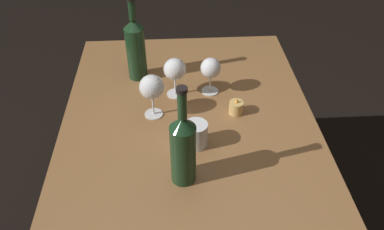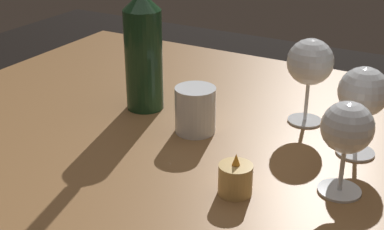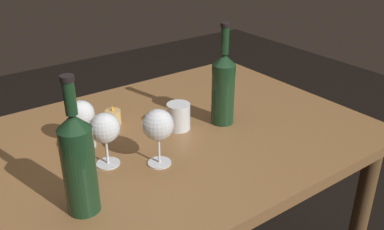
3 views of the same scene
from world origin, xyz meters
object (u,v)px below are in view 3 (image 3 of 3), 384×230
wine_bottle_second (223,87)px  wine_glass_centre (158,126)px  votive_candle (113,117)px  wine_bottle (78,162)px  water_tumbler (179,118)px  wine_glass_right (81,115)px  wine_glass_left (105,129)px

wine_bottle_second → wine_glass_centre: bearing=-163.0°
wine_bottle_second → votive_candle: bearing=145.8°
wine_glass_centre → wine_bottle: 0.26m
wine_bottle → wine_glass_centre: bearing=14.7°
wine_glass_centre → wine_bottle_second: size_ratio=0.49×
votive_candle → water_tumbler: bearing=-45.1°
water_tumbler → wine_bottle: bearing=-153.4°
wine_glass_centre → wine_bottle: size_ratio=0.49×
wine_glass_right → wine_bottle: (-0.12, -0.28, 0.03)m
wine_glass_left → wine_glass_right: wine_glass_left is taller
wine_glass_left → wine_bottle: wine_bottle is taller
wine_glass_right → wine_glass_centre: bearing=-59.4°
wine_glass_centre → votive_candle: wine_glass_centre is taller
wine_glass_centre → water_tumbler: (0.16, 0.14, -0.08)m
wine_glass_left → wine_glass_right: 0.13m
wine_glass_left → wine_glass_centre: wine_glass_centre is taller
wine_bottle → votive_candle: (0.26, 0.36, -0.11)m
water_tumbler → wine_glass_right: bearing=165.7°
wine_glass_left → votive_candle: size_ratio=2.33×
wine_bottle → water_tumbler: wine_bottle is taller
votive_candle → wine_glass_left: bearing=-120.3°
wine_bottle_second → wine_bottle: bearing=-164.0°
wine_glass_left → water_tumbler: wine_glass_left is taller
wine_glass_centre → wine_bottle_second: bearing=17.0°
wine_glass_left → wine_glass_centre: (0.12, -0.08, 0.01)m
wine_glass_left → votive_candle: wine_glass_left is taller
wine_glass_right → wine_glass_left: bearing=-85.7°
wine_bottle_second → water_tumbler: 0.18m
wine_bottle → votive_candle: 0.46m
wine_glass_left → votive_candle: bearing=59.7°
wine_glass_centre → wine_bottle_second: (0.31, 0.09, 0.01)m
wine_glass_centre → water_tumbler: 0.23m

